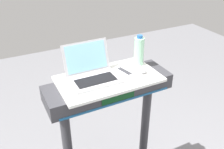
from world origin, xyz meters
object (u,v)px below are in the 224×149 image
computer_mouse (142,70)px  water_bottle (139,51)px  laptop (92,72)px  tv_remote (124,72)px

computer_mouse → water_bottle: 0.15m
laptop → computer_mouse: bearing=-15.5°
computer_mouse → laptop: bearing=-179.5°
water_bottle → laptop: bearing=-174.0°
laptop → water_bottle: bearing=2.3°
laptop → water_bottle: 0.40m
laptop → tv_remote: bearing=-14.1°
water_bottle → tv_remote: bearing=-153.4°
tv_remote → computer_mouse: bearing=-14.4°
computer_mouse → water_bottle: water_bottle is taller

